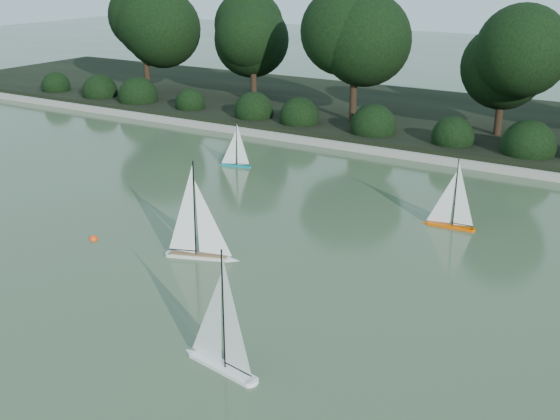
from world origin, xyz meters
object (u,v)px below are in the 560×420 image
(sailboat_white_a, at_px, (217,347))
(race_buoy, at_px, (94,240))
(sailboat_orange, at_px, (447,215))
(sailboat_white_b, at_px, (204,243))
(sailboat_teal, at_px, (233,159))

(sailboat_white_a, height_order, race_buoy, sailboat_white_a)
(sailboat_orange, bearing_deg, sailboat_white_a, -97.66)
(sailboat_orange, xyz_separation_m, race_buoy, (-5.13, -3.90, -0.22))
(sailboat_white_a, xyz_separation_m, sailboat_orange, (0.82, 6.06, -0.04))
(sailboat_white_b, bearing_deg, sailboat_white_a, -50.00)
(sailboat_white_a, height_order, sailboat_teal, sailboat_white_a)
(sailboat_teal, distance_m, race_buoy, 5.16)
(sailboat_orange, relative_size, sailboat_teal, 1.22)
(sailboat_teal, xyz_separation_m, race_buoy, (0.57, -5.13, -0.18))
(sailboat_white_b, bearing_deg, race_buoy, -170.11)
(sailboat_white_a, distance_m, sailboat_teal, 8.77)
(sailboat_white_a, xyz_separation_m, sailboat_teal, (-4.88, 7.29, -0.08))
(sailboat_white_a, distance_m, sailboat_orange, 6.11)
(sailboat_white_b, height_order, sailboat_teal, sailboat_white_b)
(sailboat_orange, distance_m, sailboat_teal, 5.83)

